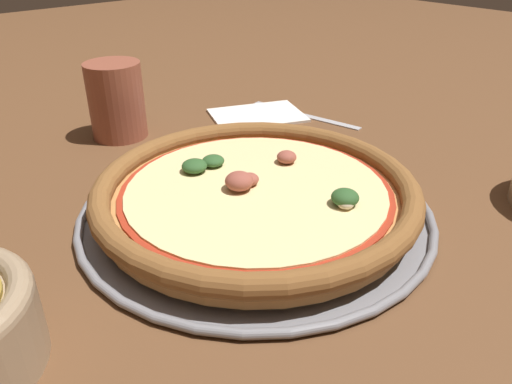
% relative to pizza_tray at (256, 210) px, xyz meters
% --- Properties ---
extents(ground_plane, '(3.00, 3.00, 0.00)m').
position_rel_pizza_tray_xyz_m(ground_plane, '(0.00, 0.00, -0.00)').
color(ground_plane, brown).
extents(pizza_tray, '(0.37, 0.37, 0.01)m').
position_rel_pizza_tray_xyz_m(pizza_tray, '(0.00, 0.00, 0.00)').
color(pizza_tray, gray).
rests_on(pizza_tray, ground_plane).
extents(pizza, '(0.34, 0.34, 0.04)m').
position_rel_pizza_tray_xyz_m(pizza, '(0.00, 0.00, 0.02)').
color(pizza, '#BC7F42').
rests_on(pizza, pizza_tray).
extents(drinking_cup, '(0.08, 0.08, 0.11)m').
position_rel_pizza_tray_xyz_m(drinking_cup, '(0.00, 0.29, 0.05)').
color(drinking_cup, brown).
rests_on(drinking_cup, ground_plane).
extents(napkin, '(0.17, 0.15, 0.01)m').
position_rel_pizza_tray_xyz_m(napkin, '(0.20, 0.22, -0.00)').
color(napkin, white).
rests_on(napkin, ground_plane).
extents(fork, '(0.06, 0.19, 0.00)m').
position_rel_pizza_tray_xyz_m(fork, '(0.25, 0.18, -0.00)').
color(fork, '#B7B7BC').
rests_on(fork, ground_plane).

